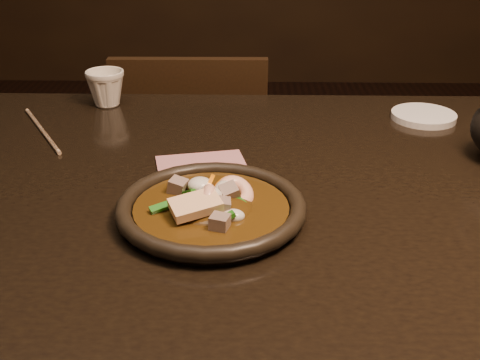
{
  "coord_description": "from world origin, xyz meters",
  "views": [
    {
      "loc": [
        0.04,
        -0.78,
        1.15
      ],
      "look_at": [
        0.02,
        -0.06,
        0.8
      ],
      "focal_mm": 45.0,
      "sensor_mm": 36.0,
      "label": 1
    }
  ],
  "objects_px": {
    "chair": "(196,183)",
    "table": "(227,237)",
    "plate": "(211,209)",
    "tea_cup": "(106,87)"
  },
  "relations": [
    {
      "from": "chair",
      "to": "plate",
      "type": "height_order",
      "value": "chair"
    },
    {
      "from": "plate",
      "to": "tea_cup",
      "type": "distance_m",
      "value": 0.51
    },
    {
      "from": "table",
      "to": "tea_cup",
      "type": "distance_m",
      "value": 0.47
    },
    {
      "from": "chair",
      "to": "table",
      "type": "bearing_deg",
      "value": 98.86
    },
    {
      "from": "chair",
      "to": "tea_cup",
      "type": "bearing_deg",
      "value": 61.65
    },
    {
      "from": "table",
      "to": "tea_cup",
      "type": "height_order",
      "value": "tea_cup"
    },
    {
      "from": "table",
      "to": "plate",
      "type": "height_order",
      "value": "plate"
    },
    {
      "from": "chair",
      "to": "plate",
      "type": "bearing_deg",
      "value": 96.61
    },
    {
      "from": "table",
      "to": "chair",
      "type": "relative_size",
      "value": 1.99
    },
    {
      "from": "table",
      "to": "tea_cup",
      "type": "bearing_deg",
      "value": 124.26
    }
  ]
}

